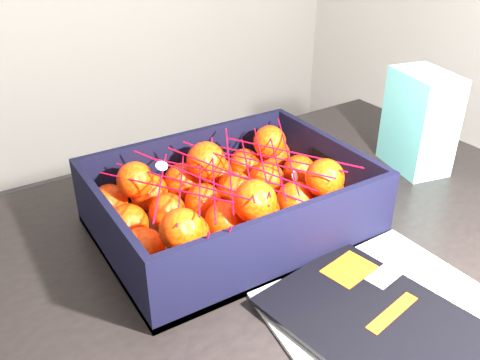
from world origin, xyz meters
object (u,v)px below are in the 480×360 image
produce_crate (231,210)px  retail_carton (419,121)px  magazine_stack (386,318)px  table (272,280)px

produce_crate → retail_carton: size_ratio=2.13×
magazine_stack → table: bearing=92.6°
magazine_stack → retail_carton: size_ratio=1.62×
retail_carton → table: bearing=-160.2°
table → retail_carton: size_ratio=5.94×
produce_crate → magazine_stack: bearing=-78.8°
magazine_stack → produce_crate: produce_crate is taller
table → retail_carton: retail_carton is taller
magazine_stack → retail_carton: (0.39, 0.30, 0.09)m
retail_carton → produce_crate: bearing=-168.6°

